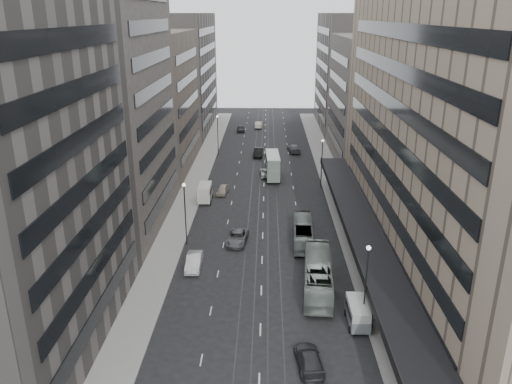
# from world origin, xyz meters

# --- Properties ---
(ground) EXTENTS (220.00, 220.00, 0.00)m
(ground) POSITION_xyz_m (0.00, 0.00, 0.00)
(ground) COLOR black
(ground) RESTS_ON ground
(sidewalk_right) EXTENTS (4.00, 125.00, 0.15)m
(sidewalk_right) POSITION_xyz_m (12.00, 37.50, 0.07)
(sidewalk_right) COLOR gray
(sidewalk_right) RESTS_ON ground
(sidewalk_left) EXTENTS (4.00, 125.00, 0.15)m
(sidewalk_left) POSITION_xyz_m (-12.00, 37.50, 0.07)
(sidewalk_left) COLOR gray
(sidewalk_left) RESTS_ON ground
(department_store) EXTENTS (19.20, 60.00, 30.00)m
(department_store) POSITION_xyz_m (21.45, 8.00, 14.95)
(department_store) COLOR gray
(department_store) RESTS_ON ground
(building_right_mid) EXTENTS (15.00, 28.00, 24.00)m
(building_right_mid) POSITION_xyz_m (21.50, 52.00, 12.00)
(building_right_mid) COLOR #48423F
(building_right_mid) RESTS_ON ground
(building_right_far) EXTENTS (15.00, 32.00, 28.00)m
(building_right_far) POSITION_xyz_m (21.50, 82.00, 14.00)
(building_right_far) COLOR slate
(building_right_far) RESTS_ON ground
(building_left_b) EXTENTS (15.00, 26.00, 34.00)m
(building_left_b) POSITION_xyz_m (-21.50, 19.00, 17.00)
(building_left_b) COLOR #48423F
(building_left_b) RESTS_ON ground
(building_left_c) EXTENTS (15.00, 28.00, 25.00)m
(building_left_c) POSITION_xyz_m (-21.50, 46.00, 12.50)
(building_left_c) COLOR #665B4F
(building_left_c) RESTS_ON ground
(building_left_d) EXTENTS (15.00, 38.00, 28.00)m
(building_left_d) POSITION_xyz_m (-21.50, 79.00, 14.00)
(building_left_d) COLOR slate
(building_left_d) RESTS_ON ground
(lamp_right_near) EXTENTS (0.44, 0.44, 8.32)m
(lamp_right_near) POSITION_xyz_m (9.70, -5.00, 5.20)
(lamp_right_near) COLOR #262628
(lamp_right_near) RESTS_ON ground
(lamp_right_far) EXTENTS (0.44, 0.44, 8.32)m
(lamp_right_far) POSITION_xyz_m (9.70, 35.00, 5.20)
(lamp_right_far) COLOR #262628
(lamp_right_far) RESTS_ON ground
(lamp_left_near) EXTENTS (0.44, 0.44, 8.32)m
(lamp_left_near) POSITION_xyz_m (-9.70, 12.00, 5.20)
(lamp_left_near) COLOR #262628
(lamp_left_near) RESTS_ON ground
(lamp_left_far) EXTENTS (0.44, 0.44, 8.32)m
(lamp_left_far) POSITION_xyz_m (-9.70, 55.00, 5.20)
(lamp_left_far) COLOR #262628
(lamp_left_far) RESTS_ON ground
(bus_near) EXTENTS (3.81, 12.35, 3.39)m
(bus_near) POSITION_xyz_m (6.03, 1.58, 1.69)
(bus_near) COLOR gray
(bus_near) RESTS_ON ground
(bus_far) EXTENTS (2.78, 10.00, 2.76)m
(bus_far) POSITION_xyz_m (5.20, 13.08, 1.38)
(bus_far) COLOR gray
(bus_far) RESTS_ON ground
(double_decker) EXTENTS (2.78, 8.18, 4.42)m
(double_decker) POSITION_xyz_m (1.51, 39.65, 2.39)
(double_decker) COLOR gray
(double_decker) RESTS_ON ground
(vw_microbus) EXTENTS (1.97, 4.25, 2.29)m
(vw_microbus) POSITION_xyz_m (9.20, -4.91, 1.27)
(vw_microbus) COLOR slate
(vw_microbus) RESTS_ON ground
(panel_van) EXTENTS (2.19, 4.37, 2.74)m
(panel_van) POSITION_xyz_m (-9.20, 27.62, 1.51)
(panel_van) COLOR beige
(panel_van) RESTS_ON ground
(sedan_1) EXTENTS (1.80, 4.87, 1.59)m
(sedan_1) POSITION_xyz_m (-7.90, 5.88, 0.80)
(sedan_1) COLOR silver
(sedan_1) RESTS_ON ground
(sedan_2) EXTENTS (2.97, 5.51, 1.47)m
(sedan_2) POSITION_xyz_m (-3.28, 12.70, 0.73)
(sedan_2) COLOR #58585B
(sedan_2) RESTS_ON ground
(sedan_3) EXTENTS (2.56, 5.19, 1.45)m
(sedan_3) POSITION_xyz_m (4.14, -11.15, 0.72)
(sedan_3) COLOR #2A2A2C
(sedan_3) RESTS_ON ground
(sedan_4) EXTENTS (2.14, 4.28, 1.40)m
(sedan_4) POSITION_xyz_m (-6.74, 31.14, 0.70)
(sedan_4) COLOR #A6998A
(sedan_4) RESTS_ON ground
(sedan_5) EXTENTS (2.07, 5.24, 1.70)m
(sedan_5) POSITION_xyz_m (-1.27, 54.07, 0.85)
(sedan_5) COLOR black
(sedan_5) RESTS_ON ground
(sedan_6) EXTENTS (2.68, 5.17, 1.39)m
(sedan_6) POSITION_xyz_m (0.41, 40.84, 0.70)
(sedan_6) COLOR silver
(sedan_6) RESTS_ON ground
(sedan_7) EXTENTS (2.89, 5.81, 1.62)m
(sedan_7) POSITION_xyz_m (6.17, 57.57, 0.81)
(sedan_7) COLOR #565658
(sedan_7) RESTS_ON ground
(sedan_8) EXTENTS (2.08, 4.64, 1.55)m
(sedan_8) POSITION_xyz_m (-6.10, 76.89, 0.77)
(sedan_8) COLOR #242426
(sedan_8) RESTS_ON ground
(sedan_9) EXTENTS (2.05, 5.10, 1.65)m
(sedan_9) POSITION_xyz_m (-1.67, 81.43, 0.82)
(sedan_9) COLOR #BFAF9E
(sedan_9) RESTS_ON ground
(pedestrian) EXTENTS (0.76, 0.71, 1.75)m
(pedestrian) POSITION_xyz_m (10.20, -6.17, 1.03)
(pedestrian) COLOR black
(pedestrian) RESTS_ON sidewalk_right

